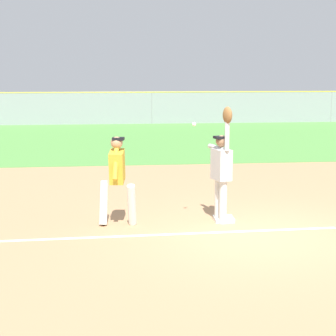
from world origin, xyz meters
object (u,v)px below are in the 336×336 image
at_px(first_base, 224,219).
at_px(fielder, 222,166).
at_px(parked_car_red, 195,107).
at_px(parked_car_white, 118,108).
at_px(parked_car_green, 44,108).
at_px(parked_car_black, 262,107).
at_px(baseball, 194,124).
at_px(runner, 117,174).

distance_m(first_base, fielder, 1.09).
bearing_deg(first_base, fielder, -128.94).
bearing_deg(first_base, parked_car_red, 82.13).
bearing_deg(fielder, parked_car_white, -101.80).
bearing_deg(parked_car_green, parked_car_white, -2.02).
bearing_deg(parked_car_white, fielder, -83.90).
relative_size(parked_car_white, parked_car_black, 0.98).
xyz_separation_m(fielder, parked_car_black, (8.18, 25.78, -0.45)).
height_order(first_base, baseball, baseball).
relative_size(baseball, parked_car_white, 0.02).
distance_m(runner, baseball, 1.74).
xyz_separation_m(parked_car_green, parked_car_red, (9.70, -0.27, 0.00)).
height_order(parked_car_white, parked_car_black, same).
height_order(baseball, parked_car_red, baseball).
xyz_separation_m(parked_car_white, parked_car_black, (9.55, -0.13, 0.00)).
distance_m(first_base, parked_car_white, 25.87).
distance_m(baseball, parked_car_red, 26.15).
bearing_deg(baseball, parked_car_black, 71.32).
relative_size(parked_car_green, parked_car_red, 0.99).
height_order(parked_car_green, parked_car_white, same).
bearing_deg(parked_car_white, parked_car_red, 0.83).
xyz_separation_m(baseball, parked_car_white, (-0.81, 25.97, -1.27)).
xyz_separation_m(first_base, parked_car_red, (3.54, 25.62, 0.63)).
distance_m(fielder, parked_car_black, 27.05).
bearing_deg(parked_car_red, fielder, -100.94).
distance_m(runner, parked_car_white, 25.92).
xyz_separation_m(fielder, baseball, (-0.56, -0.06, 0.82)).
height_order(parked_car_white, parked_car_red, same).
bearing_deg(fielder, baseball, -8.82).
distance_m(first_base, runner, 2.30).
xyz_separation_m(runner, parked_car_red, (5.64, 25.71, -0.32)).
distance_m(baseball, parked_car_black, 27.31).
bearing_deg(fielder, first_base, -143.77).
bearing_deg(runner, parked_car_black, 76.36).
xyz_separation_m(parked_car_green, parked_car_white, (4.71, -0.07, 0.00)).
relative_size(runner, baseball, 23.24).
xyz_separation_m(parked_car_white, parked_car_red, (4.99, -0.20, 0.00)).
xyz_separation_m(first_base, parked_car_black, (8.10, 25.68, 0.63)).
height_order(first_base, runner, runner).
bearing_deg(fielder, parked_car_green, -91.66).
height_order(runner, parked_car_white, runner).
height_order(parked_car_red, parked_car_black, same).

